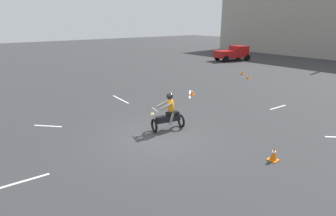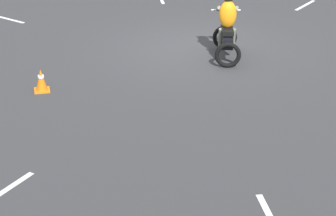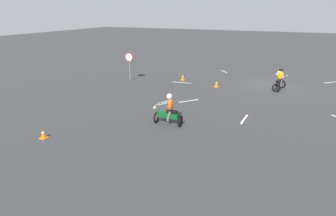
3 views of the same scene
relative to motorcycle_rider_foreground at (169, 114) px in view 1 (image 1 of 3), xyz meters
The scene contains 12 objects.
ground_plane 1.15m from the motorcycle_rider_foreground, 63.76° to the right, with size 120.00×120.00×0.00m, color #333335.
motorcycle_rider_foreground is the anchor object (origin of this frame).
pickup_truck 22.73m from the motorcycle_rider_foreground, 121.04° to the left, with size 2.96×4.49×1.73m.
traffic_cone_mid_center 4.51m from the motorcycle_rider_foreground, 13.93° to the left, with size 0.32×0.32×0.48m.
traffic_cone_mid_left 14.31m from the motorcycle_rider_foreground, 113.18° to the left, with size 0.32×0.32×0.41m.
traffic_cone_far_right 5.93m from the motorcycle_rider_foreground, 125.94° to the left, with size 0.32×0.32×0.31m.
traffic_cone_far_center 12.81m from the motorcycle_rider_foreground, 109.51° to the left, with size 0.32×0.32×0.32m.
lane_stripe_n 6.87m from the motorcycle_rider_foreground, 78.21° to the left, with size 0.10×1.44×0.01m, color silver.
lane_stripe_nw 6.09m from the motorcycle_rider_foreground, 127.59° to the left, with size 0.10×2.03×0.01m, color silver.
lane_stripe_w 5.58m from the motorcycle_rider_foreground, behind, with size 0.10×2.11×0.01m, color silver.
lane_stripe_sw 5.57m from the motorcycle_rider_foreground, 133.03° to the right, with size 0.10×1.35×0.01m, color silver.
lane_stripe_s 6.07m from the motorcycle_rider_foreground, 86.94° to the right, with size 0.10×1.75×0.01m, color silver.
Camera 1 is at (7.88, -5.94, 4.54)m, focal length 28.00 mm.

